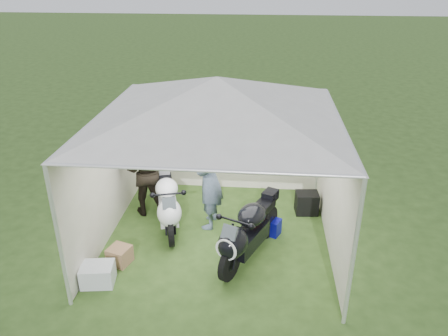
{
  "coord_description": "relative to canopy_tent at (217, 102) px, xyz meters",
  "views": [
    {
      "loc": [
        0.75,
        -6.81,
        4.6
      ],
      "look_at": [
        0.08,
        0.35,
        1.24
      ],
      "focal_mm": 35.0,
      "sensor_mm": 36.0,
      "label": 1
    }
  ],
  "objects": [
    {
      "name": "ground",
      "position": [
        0.0,
        -0.03,
        -2.58
      ],
      "size": [
        80.0,
        80.0,
        0.0
      ],
      "primitive_type": "plane",
      "color": "#294317",
      "rests_on": "ground"
    },
    {
      "name": "canopy_tent",
      "position": [
        0.0,
        0.0,
        0.0
      ],
      "size": [
        5.66,
        5.66,
        3.0
      ],
      "color": "silver",
      "rests_on": "ground"
    },
    {
      "name": "motorcycle_white",
      "position": [
        -0.97,
        0.18,
        -2.04
      ],
      "size": [
        0.8,
        1.92,
        0.96
      ],
      "rotation": [
        0.0,
        0.0,
        0.27
      ],
      "color": "black",
      "rests_on": "ground"
    },
    {
      "name": "motorcycle_black",
      "position": [
        0.56,
        -0.68,
        -2.02
      ],
      "size": [
        1.07,
        1.89,
        1.0
      ],
      "rotation": [
        0.0,
        0.0,
        -0.43
      ],
      "color": "black",
      "rests_on": "ground"
    },
    {
      "name": "paddock_stand",
      "position": [
        0.94,
        0.16,
        -2.42
      ],
      "size": [
        0.48,
        0.4,
        0.31
      ],
      "primitive_type": "cube",
      "rotation": [
        0.0,
        0.0,
        -0.43
      ],
      "color": "#1112C4",
      "rests_on": "ground"
    },
    {
      "name": "person_dark_jacket",
      "position": [
        -1.5,
        0.73,
        -1.64
      ],
      "size": [
        0.91,
        0.71,
        1.87
      ],
      "primitive_type": "imported",
      "rotation": [
        0.0,
        0.0,
        3.15
      ],
      "color": "black",
      "rests_on": "ground"
    },
    {
      "name": "person_blue_jacket",
      "position": [
        -0.19,
        0.36,
        -1.58
      ],
      "size": [
        0.52,
        0.75,
        1.98
      ],
      "primitive_type": "imported",
      "rotation": [
        0.0,
        0.0,
        -1.63
      ],
      "color": "slate",
      "rests_on": "ground"
    },
    {
      "name": "equipment_box",
      "position": [
        1.7,
        0.98,
        -2.35
      ],
      "size": [
        0.48,
        0.4,
        0.44
      ],
      "primitive_type": "cube",
      "rotation": [
        0.0,
        0.0,
        0.09
      ],
      "color": "black",
      "rests_on": "ground"
    },
    {
      "name": "crate_0",
      "position": [
        -1.75,
        -1.53,
        -2.41
      ],
      "size": [
        0.55,
        0.46,
        0.34
      ],
      "primitive_type": "cube",
      "rotation": [
        0.0,
        0.0,
        0.14
      ],
      "color": "silver",
      "rests_on": "ground"
    },
    {
      "name": "crate_1",
      "position": [
        -1.57,
        -0.99,
        -2.42
      ],
      "size": [
        0.43,
        0.43,
        0.3
      ],
      "primitive_type": "cube",
      "rotation": [
        0.0,
        0.0,
        -0.32
      ],
      "color": "#8F6847",
      "rests_on": "ground"
    }
  ]
}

